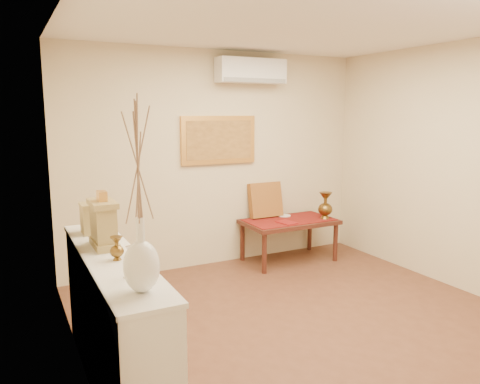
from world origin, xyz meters
TOP-DOWN VIEW (x-y plane):
  - floor at (0.00, 0.00)m, footprint 4.50×4.50m
  - ceiling at (0.00, 0.00)m, footprint 4.50×4.50m
  - wall_back at (0.00, 2.25)m, footprint 4.00×0.02m
  - wall_left at (-2.00, 0.00)m, footprint 0.02×4.50m
  - white_vase at (-1.81, -0.75)m, footprint 0.20×0.20m
  - candlestick at (-1.81, -0.49)m, footprint 0.09×0.09m
  - brass_urn_small at (-1.81, -0.13)m, footprint 0.09×0.09m
  - table_cloth at (0.85, 1.88)m, footprint 1.14×0.59m
  - brass_urn_tall at (1.31, 1.72)m, footprint 0.19×0.19m
  - plate at (0.90, 2.08)m, footprint 0.17×0.17m
  - menu at (0.72, 1.74)m, footprint 0.22×0.28m
  - cushion at (0.65, 2.16)m, footprint 0.46×0.19m
  - display_ledge at (-1.82, 0.00)m, footprint 0.37×2.02m
  - mantel_clock at (-1.82, 0.23)m, footprint 0.17×0.36m
  - wooden_chest at (-1.83, 0.67)m, footprint 0.16×0.21m
  - low_table at (0.85, 1.88)m, footprint 1.20×0.70m
  - painting at (0.00, 2.22)m, footprint 1.00×0.06m
  - ac_unit at (0.40, 2.12)m, footprint 0.90×0.25m

SIDE VIEW (x-z plane):
  - floor at x=0.00m, z-range 0.00..0.00m
  - low_table at x=0.85m, z-range 0.21..0.76m
  - display_ledge at x=-1.82m, z-range 0.00..0.98m
  - table_cloth at x=0.85m, z-range 0.55..0.56m
  - plate at x=0.90m, z-range 0.56..0.57m
  - menu at x=0.72m, z-range 0.56..0.57m
  - brass_urn_tall at x=1.31m, z-range 0.56..0.98m
  - cushion at x=0.65m, z-range 0.55..1.03m
  - candlestick at x=-1.81m, z-range 0.98..1.17m
  - brass_urn_small at x=-1.81m, z-range 0.98..1.19m
  - wooden_chest at x=-1.83m, z-range 0.98..1.22m
  - mantel_clock at x=-1.82m, z-range 0.95..1.36m
  - wall_back at x=0.00m, z-range 0.00..2.70m
  - wall_left at x=-2.00m, z-range 0.00..2.70m
  - white_vase at x=-1.81m, z-range 0.98..2.02m
  - painting at x=0.00m, z-range 1.30..1.90m
  - ac_unit at x=0.40m, z-range 2.30..2.60m
  - ceiling at x=0.00m, z-range 2.70..2.70m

